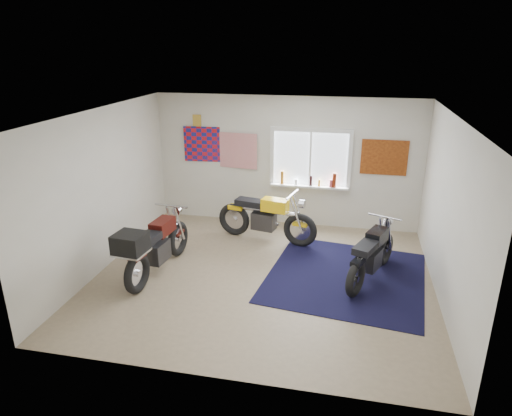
% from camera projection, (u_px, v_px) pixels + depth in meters
% --- Properties ---
extents(ground, '(5.50, 5.50, 0.00)m').
position_uv_depth(ground, '(263.00, 277.00, 7.62)').
color(ground, '#9E896B').
rests_on(ground, ground).
extents(room_shell, '(5.50, 5.50, 5.50)m').
position_uv_depth(room_shell, '(263.00, 183.00, 7.05)').
color(room_shell, white).
rests_on(room_shell, ground).
extents(navy_rug, '(2.81, 2.90, 0.01)m').
position_uv_depth(navy_rug, '(346.00, 277.00, 7.61)').
color(navy_rug, black).
rests_on(navy_rug, ground).
extents(window_assembly, '(1.66, 0.17, 1.26)m').
position_uv_depth(window_assembly, '(310.00, 163.00, 9.32)').
color(window_assembly, white).
rests_on(window_assembly, room_shell).
extents(oil_bottles, '(1.15, 0.09, 0.30)m').
position_uv_depth(oil_bottles, '(316.00, 180.00, 9.35)').
color(oil_bottles, '#905414').
rests_on(oil_bottles, window_assembly).
extents(flag_display, '(1.60, 0.10, 1.17)m').
position_uv_depth(flag_display, '(197.00, 120.00, 9.53)').
color(flag_display, red).
rests_on(flag_display, room_shell).
extents(triumph_poster, '(0.90, 0.03, 0.70)m').
position_uv_depth(triumph_poster, '(384.00, 157.00, 8.99)').
color(triumph_poster, '#A54C14').
rests_on(triumph_poster, room_shell).
extents(yellow_triumph, '(2.05, 0.69, 1.04)m').
position_uv_depth(yellow_triumph, '(266.00, 218.00, 8.89)').
color(yellow_triumph, black).
rests_on(yellow_triumph, ground).
extents(black_chrome_bike, '(0.87, 1.78, 0.97)m').
position_uv_depth(black_chrome_bike, '(372.00, 256.00, 7.42)').
color(black_chrome_bike, black).
rests_on(black_chrome_bike, navy_rug).
extents(maroon_tourer, '(0.68, 2.05, 1.04)m').
position_uv_depth(maroon_tourer, '(153.00, 247.00, 7.47)').
color(maroon_tourer, black).
rests_on(maroon_tourer, ground).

